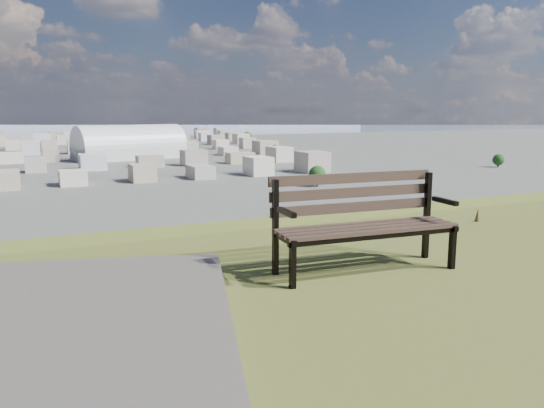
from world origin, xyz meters
name	(u,v)px	position (x,y,z in m)	size (l,w,h in m)	color
park_bench	(362,217)	(-0.19, 2.08, 25.49)	(1.69, 0.66, 0.86)	#3B2F22
arena	(130,148)	(50.01, 299.49, 5.82)	(62.64, 37.87, 24.68)	beige
city_blocks	(30,145)	(0.00, 394.44, 3.50)	(395.00, 361.00, 7.00)	beige
bay_water	(26,128)	(0.00, 900.00, 0.00)	(2400.00, 700.00, 0.12)	#8697AA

